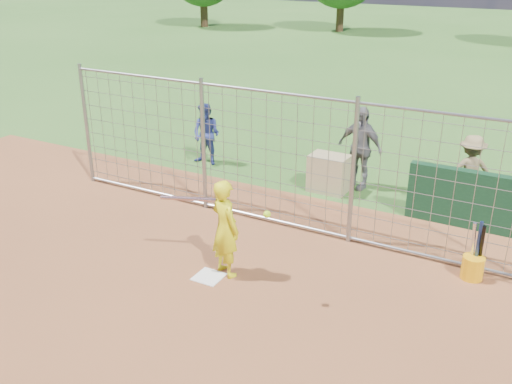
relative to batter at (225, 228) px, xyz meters
The scene contains 11 objects.
ground 0.81m from the batter, 164.27° to the right, with size 100.00×100.00×0.00m, color #2D591E.
home_plate 0.84m from the batter, 123.97° to the right, with size 0.43×0.43×0.02m, color silver.
dugout_wall 4.81m from the batter, 47.70° to the left, with size 2.60×0.20×1.10m, color #11381E.
batter is the anchor object (origin of this frame).
bystander_a 5.14m from the batter, 126.43° to the left, with size 0.71×0.56×1.47m, color navy.
bystander_b 4.49m from the batter, 82.09° to the left, with size 1.05×0.44×1.79m, color #5E5E63.
bystander_c 5.40m from the batter, 58.06° to the left, with size 0.94×0.54×1.46m, color olive.
equipment_bin 3.96m from the batter, 87.86° to the left, with size 0.80×0.55×0.80m, color tan.
equipment_in_play 0.59m from the batter, 123.98° to the right, with size 1.92×0.44×0.23m.
bucket_with_bats 3.90m from the batter, 26.32° to the left, with size 0.34×0.37×0.98m.
backstop_fence 2.01m from the batter, 94.87° to the left, with size 9.08×0.08×2.60m.
Camera 1 is at (4.35, -6.63, 4.72)m, focal length 40.00 mm.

